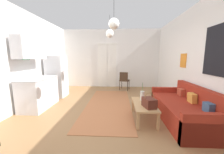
% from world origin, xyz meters
% --- Properties ---
extents(ground_plane, '(5.35, 7.40, 0.10)m').
position_xyz_m(ground_plane, '(0.00, 0.00, -0.05)').
color(ground_plane, '#996D44').
extents(wall_back, '(4.95, 0.13, 2.88)m').
position_xyz_m(wall_back, '(-0.01, 3.45, 1.43)').
color(wall_back, white).
rests_on(wall_back, ground_plane).
extents(wall_right, '(0.12, 7.00, 2.88)m').
position_xyz_m(wall_right, '(2.43, -0.00, 1.44)').
color(wall_right, white).
rests_on(wall_right, ground_plane).
extents(wall_left, '(0.12, 7.00, 2.88)m').
position_xyz_m(wall_left, '(-2.43, 0.00, 1.44)').
color(wall_left, white).
rests_on(wall_left, ground_plane).
extents(area_rug, '(1.37, 3.34, 0.01)m').
position_xyz_m(area_rug, '(0.07, 0.79, 0.01)').
color(area_rug, '#B26B42').
rests_on(area_rug, ground_plane).
extents(couch, '(0.92, 1.97, 0.81)m').
position_xyz_m(couch, '(1.97, -0.12, 0.27)').
color(couch, maroon).
rests_on(couch, ground_plane).
extents(coffee_table, '(0.49, 1.00, 0.41)m').
position_xyz_m(coffee_table, '(1.00, -0.15, 0.36)').
color(coffee_table, tan).
rests_on(coffee_table, ground_plane).
extents(bamboo_vase, '(0.11, 0.11, 0.46)m').
position_xyz_m(bamboo_vase, '(0.99, 0.08, 0.53)').
color(bamboo_vase, beige).
rests_on(bamboo_vase, coffee_table).
extents(handbag, '(0.30, 0.36, 0.33)m').
position_xyz_m(handbag, '(1.06, -0.38, 0.52)').
color(handbag, '#512319').
rests_on(handbag, coffee_table).
extents(refrigerator, '(0.66, 0.61, 1.56)m').
position_xyz_m(refrigerator, '(-1.97, 1.62, 0.78)').
color(refrigerator, white).
rests_on(refrigerator, ground_plane).
extents(kitchen_counter, '(0.65, 1.18, 2.06)m').
position_xyz_m(kitchen_counter, '(-2.02, 0.49, 0.76)').
color(kitchen_counter, silver).
rests_on(kitchen_counter, ground_plane).
extents(accent_chair, '(0.52, 0.50, 0.85)m').
position_xyz_m(accent_chair, '(0.64, 2.70, 0.49)').
color(accent_chair, '#382619').
rests_on(accent_chair, ground_plane).
extents(pendant_lamp_near, '(0.24, 0.24, 0.77)m').
position_xyz_m(pendant_lamp_near, '(0.27, -0.14, 2.23)').
color(pendant_lamp_near, black).
extents(pendant_lamp_far, '(0.27, 0.27, 0.73)m').
position_xyz_m(pendant_lamp_far, '(0.08, 1.31, 2.29)').
color(pendant_lamp_far, black).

